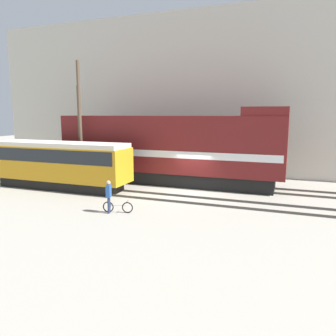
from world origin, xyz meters
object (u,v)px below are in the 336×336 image
object	(u,v)px
utility_pole_left	(80,135)
bicycle	(118,207)
streetcar	(59,162)
person	(109,193)
utility_pole_center	(80,123)
freight_locomotive	(169,149)

from	to	relation	value
utility_pole_left	bicycle	bearing A→B (deg)	-42.45
streetcar	bicycle	xyz separation A→B (m)	(6.83, -3.79, -1.61)
bicycle	utility_pole_left	distance (m)	9.48
person	utility_pole_center	world-z (taller)	utility_pole_center
freight_locomotive	utility_pole_left	world-z (taller)	utility_pole_left
utility_pole_center	person	bearing A→B (deg)	-45.63
bicycle	utility_pole_left	world-z (taller)	utility_pole_left
freight_locomotive	streetcar	distance (m)	8.10
utility_pole_left	utility_pole_center	distance (m)	0.91
streetcar	utility_pole_left	xyz separation A→B (m)	(0.30, 2.19, 1.80)
bicycle	utility_pole_center	distance (m)	9.81
bicycle	person	xyz separation A→B (m)	(-0.40, -0.25, 0.80)
person	freight_locomotive	bearing A→B (deg)	87.64
freight_locomotive	person	size ratio (longest dim) A/B	9.55
bicycle	person	distance (m)	0.93
streetcar	person	bearing A→B (deg)	-32.10
freight_locomotive	bicycle	world-z (taller)	freight_locomotive
freight_locomotive	utility_pole_left	distance (m)	6.91
freight_locomotive	streetcar	xyz separation A→B (m)	(-6.78, -4.37, -0.80)
freight_locomotive	person	distance (m)	8.56
freight_locomotive	streetcar	world-z (taller)	freight_locomotive
utility_pole_left	utility_pole_center	world-z (taller)	utility_pole_center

